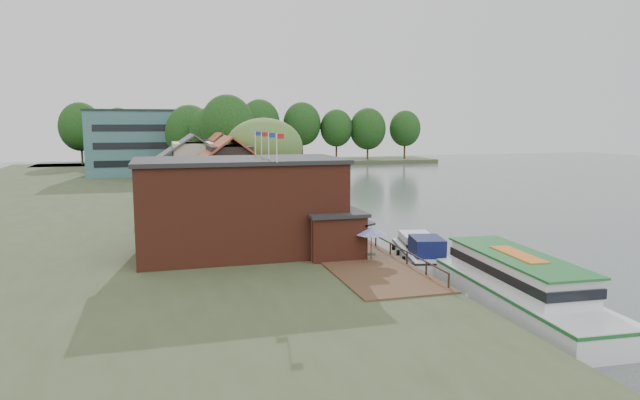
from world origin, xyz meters
TOP-DOWN VIEW (x-y plane):
  - ground at (0.00, 0.00)m, footprint 260.00×260.00m
  - land_bank at (-30.00, 35.00)m, footprint 50.00×140.00m
  - quay_deck at (-8.00, 10.00)m, footprint 6.00×50.00m
  - quay_rail at (-5.30, 10.50)m, footprint 0.20×49.00m
  - pub at (-14.00, -1.00)m, footprint 20.00×11.00m
  - hotel_block at (-22.00, 70.00)m, footprint 25.40×12.40m
  - cottage_a at (-15.00, 14.00)m, footprint 8.60×7.60m
  - cottage_b at (-18.00, 24.00)m, footprint 9.60×8.60m
  - cottage_c at (-14.00, 33.00)m, footprint 7.60×7.60m
  - willow at (-10.50, 19.00)m, footprint 8.60×8.60m
  - umbrella_0 at (-7.25, -6.06)m, footprint 2.32×2.32m
  - umbrella_1 at (-7.36, -3.86)m, footprint 2.30×2.30m
  - umbrella_2 at (-7.66, -0.07)m, footprint 1.96×1.96m
  - umbrella_3 at (-7.28, 1.38)m, footprint 1.98×1.98m
  - umbrella_4 at (-7.54, 4.71)m, footprint 2.32×2.32m
  - umbrella_5 at (-6.85, 7.97)m, footprint 2.20×2.20m
  - cruiser_0 at (-2.34, -4.04)m, footprint 5.24×10.43m
  - cruiser_1 at (-3.55, 13.34)m, footprint 4.51×9.50m
  - cruiser_2 at (-2.51, 25.02)m, footprint 4.27×9.36m
  - tour_boat at (-1.72, -16.29)m, footprint 5.12×15.44m
  - swan at (-3.53, -13.24)m, footprint 0.44×0.44m
  - bank_tree_0 at (-11.81, 42.25)m, footprint 7.95×7.95m
  - bank_tree_1 at (-13.66, 51.45)m, footprint 6.58×6.58m
  - bank_tree_2 at (-16.44, 58.47)m, footprint 8.52×8.52m
  - bank_tree_3 at (-14.80, 76.14)m, footprint 6.29×6.29m
  - bank_tree_4 at (-12.18, 84.19)m, footprint 8.23×8.23m
  - bank_tree_5 at (-15.30, 95.45)m, footprint 7.24×7.24m

SIDE VIEW (x-z plane):
  - ground at x=0.00m, z-range 0.00..0.00m
  - swan at x=-3.53m, z-range 0.00..0.44m
  - land_bank at x=-30.00m, z-range 0.00..1.00m
  - quay_deck at x=-8.00m, z-range 1.00..1.10m
  - cruiser_2 at x=-2.51m, z-range 0.00..2.15m
  - cruiser_1 at x=-3.55m, z-range 0.00..2.18m
  - cruiser_0 at x=-2.34m, z-range 0.00..2.42m
  - quay_rail at x=-5.30m, z-range 1.00..2.00m
  - tour_boat at x=-1.72m, z-range 0.00..3.33m
  - umbrella_0 at x=-7.25m, z-range 1.10..3.48m
  - umbrella_1 at x=-7.36m, z-range 1.10..3.48m
  - umbrella_2 at x=-7.66m, z-range 1.10..3.48m
  - umbrella_3 at x=-7.28m, z-range 1.10..3.48m
  - umbrella_4 at x=-7.54m, z-range 1.10..3.48m
  - umbrella_5 at x=-6.85m, z-range 1.10..3.48m
  - pub at x=-14.00m, z-range 1.00..8.30m
  - cottage_a at x=-15.00m, z-range 1.00..9.50m
  - cottage_b at x=-18.00m, z-range 1.00..9.50m
  - cottage_c at x=-14.00m, z-range 1.00..9.50m
  - willow at x=-10.50m, z-range 1.00..11.43m
  - hotel_block at x=-22.00m, z-range 1.00..13.30m
  - bank_tree_1 at x=-13.66m, z-range 1.00..13.31m
  - bank_tree_3 at x=-14.80m, z-range 1.00..13.32m
  - bank_tree_4 at x=-12.18m, z-range 1.00..13.37m
  - bank_tree_2 at x=-16.44m, z-range 1.00..13.93m
  - bank_tree_5 at x=-15.30m, z-range 1.00..14.91m
  - bank_tree_0 at x=-11.81m, z-range 1.00..15.03m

